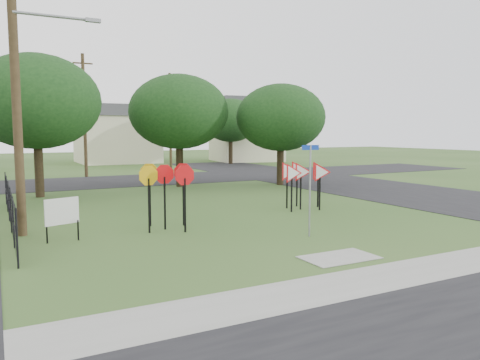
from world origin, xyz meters
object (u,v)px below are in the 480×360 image
stop_sign_cluster (166,180)px  yield_sign_cluster (303,173)px  info_board (62,213)px  street_name_sign (310,184)px

stop_sign_cluster → yield_sign_cluster: (6.62, 1.33, -0.14)m
yield_sign_cluster → info_board: size_ratio=1.97×
street_name_sign → yield_sign_cluster: (2.95, 4.54, -0.13)m
stop_sign_cluster → info_board: stop_sign_cluster is taller
stop_sign_cluster → yield_sign_cluster: stop_sign_cluster is taller
stop_sign_cluster → info_board: 3.53m
street_name_sign → info_board: size_ratio=2.18×
street_name_sign → info_board: 7.70m
yield_sign_cluster → info_board: bearing=-170.6°
yield_sign_cluster → stop_sign_cluster: bearing=-168.6°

